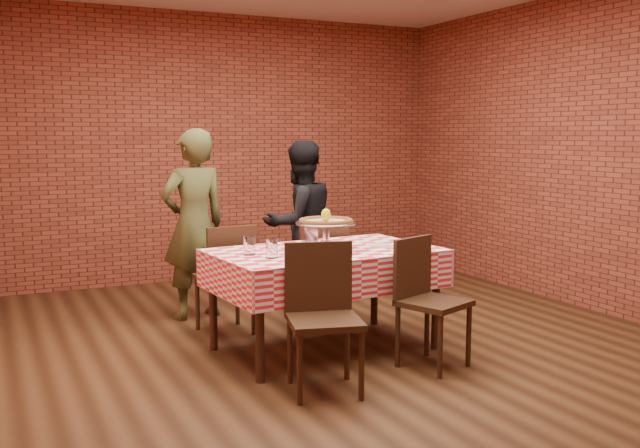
# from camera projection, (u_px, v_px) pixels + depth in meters

# --- Properties ---
(ground) EXTENTS (6.00, 6.00, 0.00)m
(ground) POSITION_uv_depth(u_px,v_px,m) (326.00, 352.00, 5.26)
(ground) COLOR black
(ground) RESTS_ON ground
(back_wall) EXTENTS (5.50, 0.00, 5.50)m
(back_wall) POSITION_uv_depth(u_px,v_px,m) (206.00, 148.00, 7.76)
(back_wall) COLOR maroon
(back_wall) RESTS_ON ground
(table) EXTENTS (1.68, 1.09, 0.75)m
(table) POSITION_uv_depth(u_px,v_px,m) (325.00, 300.00, 5.27)
(table) COLOR #351F10
(table) RESTS_ON ground
(tablecloth) EXTENTS (1.72, 1.13, 0.28)m
(tablecloth) POSITION_uv_depth(u_px,v_px,m) (325.00, 268.00, 5.24)
(tablecloth) COLOR red
(tablecloth) RESTS_ON table
(pizza_stand) EXTENTS (0.57, 0.57, 0.20)m
(pizza_stand) POSITION_uv_depth(u_px,v_px,m) (326.00, 236.00, 5.18)
(pizza_stand) COLOR silver
(pizza_stand) RESTS_ON tablecloth
(pizza) EXTENTS (0.51, 0.51, 0.03)m
(pizza) POSITION_uv_depth(u_px,v_px,m) (326.00, 222.00, 5.16)
(pizza) COLOR beige
(pizza) RESTS_ON pizza_stand
(lemon) EXTENTS (0.09, 0.09, 0.09)m
(lemon) POSITION_uv_depth(u_px,v_px,m) (326.00, 215.00, 5.16)
(lemon) COLOR yellow
(lemon) RESTS_ON pizza
(water_glass_left) EXTENTS (0.09, 0.09, 0.13)m
(water_glass_left) POSITION_uv_depth(u_px,v_px,m) (272.00, 248.00, 4.85)
(water_glass_left) COLOR white
(water_glass_left) RESTS_ON tablecloth
(water_glass_right) EXTENTS (0.09, 0.09, 0.13)m
(water_glass_right) POSITION_uv_depth(u_px,v_px,m) (250.00, 246.00, 4.98)
(water_glass_right) COLOR white
(water_glass_right) RESTS_ON tablecloth
(side_plate) EXTENTS (0.18, 0.18, 0.01)m
(side_plate) POSITION_uv_depth(u_px,v_px,m) (379.00, 245.00, 5.38)
(side_plate) COLOR white
(side_plate) RESTS_ON tablecloth
(sweetener_packet_a) EXTENTS (0.05, 0.04, 0.00)m
(sweetener_packet_a) POSITION_uv_depth(u_px,v_px,m) (400.00, 246.00, 5.37)
(sweetener_packet_a) COLOR white
(sweetener_packet_a) RESTS_ON tablecloth
(sweetener_packet_b) EXTENTS (0.06, 0.04, 0.00)m
(sweetener_packet_b) POSITION_uv_depth(u_px,v_px,m) (411.00, 245.00, 5.41)
(sweetener_packet_b) COLOR white
(sweetener_packet_b) RESTS_ON tablecloth
(condiment_caddy) EXTENTS (0.12, 0.10, 0.15)m
(condiment_caddy) POSITION_uv_depth(u_px,v_px,m) (310.00, 234.00, 5.49)
(condiment_caddy) COLOR silver
(condiment_caddy) RESTS_ON tablecloth
(chair_near_left) EXTENTS (0.53, 0.53, 0.92)m
(chair_near_left) POSITION_uv_depth(u_px,v_px,m) (325.00, 320.00, 4.39)
(chair_near_left) COLOR #351F10
(chair_near_left) RESTS_ON ground
(chair_near_right) EXTENTS (0.53, 0.53, 0.89)m
(chair_near_right) POSITION_uv_depth(u_px,v_px,m) (434.00, 304.00, 4.87)
(chair_near_right) COLOR #351F10
(chair_near_right) RESTS_ON ground
(chair_far_left) EXTENTS (0.43, 0.43, 0.89)m
(chair_far_left) POSITION_uv_depth(u_px,v_px,m) (225.00, 278.00, 5.72)
(chair_far_left) COLOR #351F10
(chair_far_left) RESTS_ON ground
(chair_far_right) EXTENTS (0.46, 0.46, 0.92)m
(chair_far_right) POSITION_uv_depth(u_px,v_px,m) (316.00, 268.00, 6.09)
(chair_far_right) COLOR #351F10
(chair_far_right) RESTS_ON ground
(diner_olive) EXTENTS (0.66, 0.50, 1.65)m
(diner_olive) POSITION_uv_depth(u_px,v_px,m) (194.00, 224.00, 6.15)
(diner_olive) COLOR #434421
(diner_olive) RESTS_ON ground
(diner_black) EXTENTS (0.83, 0.70, 1.54)m
(diner_black) POSITION_uv_depth(u_px,v_px,m) (300.00, 224.00, 6.60)
(diner_black) COLOR black
(diner_black) RESTS_ON ground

